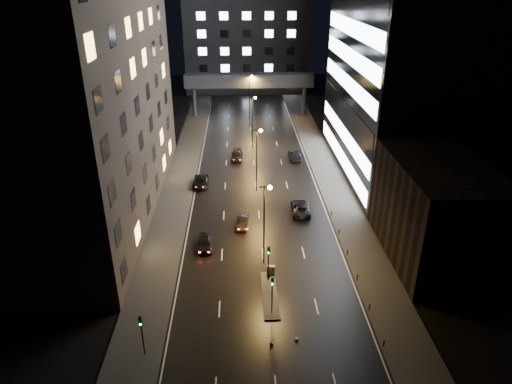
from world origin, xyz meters
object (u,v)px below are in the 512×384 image
Objects in this scene: car_away_b at (243,222)px; car_toward_a at (301,208)px; car_away_a at (205,243)px; car_toward_b at (295,155)px; utility_cabinet at (271,270)px; car_away_d at (237,156)px; car_away_c at (200,182)px.

car_toward_a is (8.36, 3.56, 0.10)m from car_away_b.
car_away_a is 7.12m from car_away_b.
car_toward_b reaches higher than car_away_a.
car_away_a is 33.28m from car_toward_b.
car_away_a is at bearing 151.65° from utility_cabinet.
car_away_b is at bearing 45.84° from car_away_a.
utility_cabinet is (-7.02, -35.96, -0.03)m from car_toward_b.
car_away_a is at bearing 36.14° from car_toward_a.
utility_cabinet is (7.77, -6.15, 0.01)m from car_away_a.
car_away_a is 30.20m from car_away_d.
car_away_b is 26.48m from car_toward_b.
car_toward_b reaches higher than car_away_b.
car_toward_b is at bearing 73.12° from car_away_b.
car_toward_b reaches higher than car_away_c.
car_away_c is at bearing 121.88° from car_away_b.
car_away_d is at bearing 105.87° from utility_cabinet.
utility_cabinet is (3.03, -11.46, 0.09)m from car_away_b.
car_toward_a reaches higher than car_away_a.
car_away_d is (-0.67, 24.62, 0.06)m from car_away_b.
car_away_d is 0.91× the size of car_toward_a.
car_away_c is 20.08m from car_toward_b.
car_away_d is at bearing 96.97° from car_away_b.
utility_cabinet is at bearing 72.50° from car_toward_a.
car_toward_a is at bearing -30.19° from car_away_c.
car_away_d is at bearing 79.86° from car_away_a.
car_away_d reaches higher than car_away_b.
car_away_c is 26.57m from utility_cabinet.
car_away_d is at bearing 65.11° from car_away_c.
car_away_b is at bearing -60.70° from car_away_c.
car_away_a is 9.91m from utility_cabinet.
car_away_c reaches higher than car_away_b.
car_away_d is (5.95, 11.32, 0.02)m from car_away_c.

